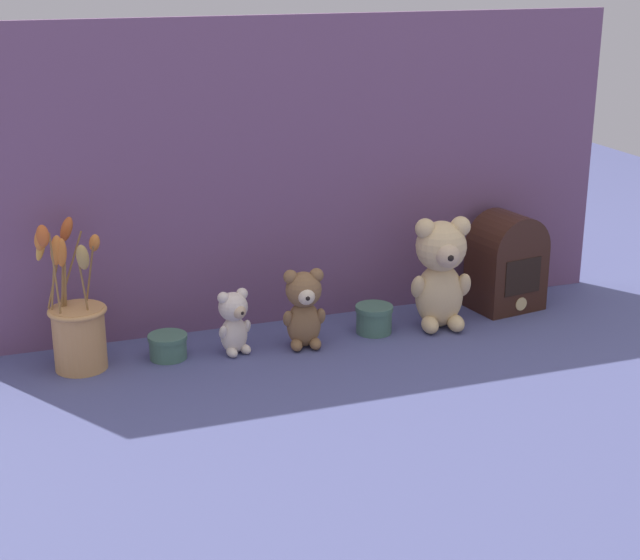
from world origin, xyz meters
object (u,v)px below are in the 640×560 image
(flower_vase, at_px, (77,325))
(teddy_bear_small, at_px, (234,321))
(decorative_tin_tall, at_px, (374,319))
(decorative_tin_short, at_px, (168,346))
(teddy_bear_large, at_px, (441,271))
(vintage_radio, at_px, (507,261))
(teddy_bear_medium, at_px, (304,307))

(flower_vase, bearing_deg, teddy_bear_small, -5.53)
(decorative_tin_tall, xyz_separation_m, decorative_tin_short, (-0.48, 0.01, -0.01))
(teddy_bear_small, bearing_deg, flower_vase, 174.47)
(teddy_bear_small, distance_m, decorative_tin_short, 0.15)
(teddy_bear_large, distance_m, decorative_tin_short, 0.65)
(flower_vase, height_order, decorative_tin_tall, flower_vase)
(teddy_bear_large, bearing_deg, flower_vase, 177.04)
(teddy_bear_small, relative_size, flower_vase, 0.45)
(vintage_radio, bearing_deg, decorative_tin_short, -177.66)
(teddy_bear_small, distance_m, decorative_tin_tall, 0.34)
(vintage_radio, height_order, decorative_tin_tall, vintage_radio)
(vintage_radio, xyz_separation_m, decorative_tin_tall, (-0.37, -0.05, -0.09))
(teddy_bear_medium, relative_size, teddy_bear_small, 1.24)
(teddy_bear_medium, relative_size, vintage_radio, 0.75)
(vintage_radio, distance_m, decorative_tin_short, 0.86)
(flower_vase, bearing_deg, decorative_tin_short, -3.15)
(teddy_bear_large, bearing_deg, decorative_tin_tall, 172.20)
(flower_vase, distance_m, decorative_tin_short, 0.20)
(decorative_tin_short, bearing_deg, vintage_radio, 2.34)
(flower_vase, xyz_separation_m, vintage_radio, (1.04, 0.02, 0.02))
(teddy_bear_small, bearing_deg, teddy_bear_large, -1.23)
(teddy_bear_large, xyz_separation_m, decorative_tin_short, (-0.64, 0.03, -0.11))
(flower_vase, xyz_separation_m, decorative_tin_short, (0.19, -0.01, -0.07))
(teddy_bear_medium, distance_m, decorative_tin_short, 0.31)
(teddy_bear_large, distance_m, decorative_tin_tall, 0.19)
(teddy_bear_medium, distance_m, flower_vase, 0.49)
(vintage_radio, bearing_deg, decorative_tin_tall, -172.96)
(teddy_bear_small, bearing_deg, teddy_bear_medium, -5.68)
(teddy_bear_large, bearing_deg, vintage_radio, 17.57)
(flower_vase, bearing_deg, vintage_radio, 1.35)
(vintage_radio, bearing_deg, teddy_bear_medium, -172.53)
(vintage_radio, bearing_deg, teddy_bear_small, -175.42)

